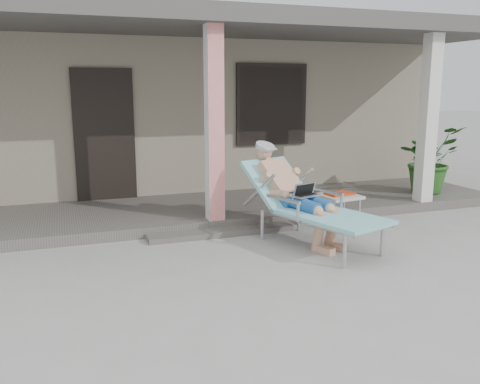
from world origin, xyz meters
name	(u,v)px	position (x,y,z in m)	size (l,w,h in m)	color
ground	(276,284)	(0.00, 0.00, 0.00)	(60.00, 60.00, 0.00)	#9E9E99
house	(156,101)	(0.00, 6.50, 1.67)	(10.40, 5.40, 3.30)	gray
porch_deck	(200,210)	(0.00, 3.00, 0.07)	(10.00, 2.00, 0.15)	#605B56
porch_overhang	(198,28)	(0.00, 2.95, 2.79)	(10.00, 2.30, 2.85)	silver
porch_step	(222,232)	(0.00, 1.85, 0.04)	(2.00, 0.30, 0.07)	#605B56
lounger	(302,179)	(0.88, 1.24, 0.82)	(1.37, 2.11, 1.33)	#B7B7BC
side_table	(339,198)	(1.77, 1.82, 0.40)	(0.59, 0.59, 0.47)	beige
potted_palm	(429,159)	(4.04, 2.70, 0.73)	(1.04, 0.90, 1.15)	#26591E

